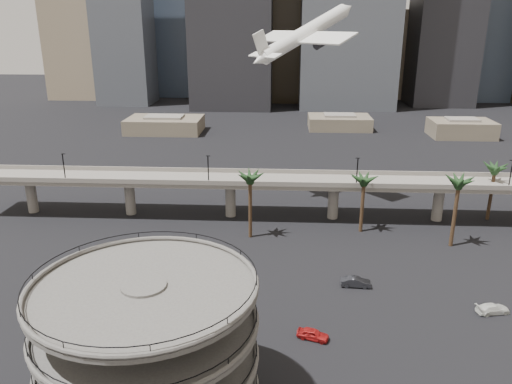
# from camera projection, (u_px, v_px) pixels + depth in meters

# --- Properties ---
(parking_ramp) EXTENTS (22.20, 22.20, 17.35)m
(parking_ramp) POSITION_uv_depth(u_px,v_px,m) (148.00, 341.00, 49.75)
(parking_ramp) COLOR #504D4B
(parking_ramp) RESTS_ON ground
(overpass) EXTENTS (130.00, 9.30, 14.70)m
(overpass) POSITION_uv_depth(u_px,v_px,m) (282.00, 185.00, 105.60)
(overpass) COLOR gray
(overpass) RESTS_ON ground
(palm_trees) EXTENTS (54.40, 18.40, 14.00)m
(palm_trees) POSITION_uv_depth(u_px,v_px,m) (393.00, 179.00, 96.08)
(palm_trees) COLOR #432F1C
(palm_trees) RESTS_ON ground
(low_buildings) EXTENTS (135.00, 27.50, 6.80)m
(low_buildings) POSITION_uv_depth(u_px,v_px,m) (301.00, 125.00, 189.14)
(low_buildings) COLOR brown
(low_buildings) RESTS_ON ground
(skyline) EXTENTS (269.00, 86.00, 133.71)m
(skyline) POSITION_uv_depth(u_px,v_px,m) (316.00, 2.00, 244.39)
(skyline) COLOR #84775B
(skyline) RESTS_ON ground
(airborne_jet) EXTENTS (25.16, 24.45, 14.74)m
(airborne_jet) POSITION_uv_depth(u_px,v_px,m) (305.00, 34.00, 111.40)
(airborne_jet) COLOR white
(airborne_jet) RESTS_ON ground
(car_a) EXTENTS (4.59, 2.95, 1.45)m
(car_a) POSITION_uv_depth(u_px,v_px,m) (313.00, 334.00, 66.22)
(car_a) COLOR red
(car_a) RESTS_ON ground
(car_b) EXTENTS (4.88, 1.92, 1.58)m
(car_b) POSITION_uv_depth(u_px,v_px,m) (356.00, 282.00, 79.34)
(car_b) COLOR #222328
(car_b) RESTS_ON ground
(car_c) EXTENTS (5.20, 3.04, 1.42)m
(car_c) POSITION_uv_depth(u_px,v_px,m) (493.00, 309.00, 72.14)
(car_c) COLOR white
(car_c) RESTS_ON ground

